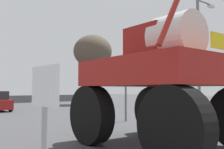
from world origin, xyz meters
The scene contains 6 objects.
ground_plane centered at (0.00, 18.00, 0.00)m, with size 120.00×120.00×0.00m, color #424244.
lane_arrow_sign centered at (-4.57, 4.16, 1.35)m, with size 0.07×0.60×1.74m.
oversize_sprayer centered at (0.12, 6.51, 1.90)m, with size 4.01×4.95×4.49m.
traffic_signal_near_right centered at (3.39, 11.93, 2.54)m, with size 0.24×0.54×3.48m.
streetlight_near_right centered at (8.27, 10.49, 4.05)m, with size 1.84×0.24×7.24m.
bare_tree_right centered at (11.04, 25.88, 5.92)m, with size 4.33×4.33×7.80m.
Camera 1 is at (-5.79, 1.51, 1.63)m, focal length 42.29 mm.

